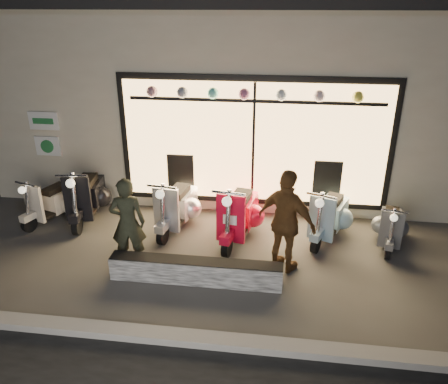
{
  "coord_description": "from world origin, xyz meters",
  "views": [
    {
      "loc": [
        1.32,
        -6.4,
        4.16
      ],
      "look_at": [
        0.39,
        0.6,
        1.05
      ],
      "focal_mm": 35.0,
      "sensor_mm": 36.0,
      "label": 1
    }
  ],
  "objects_px": {
    "graffiti_barrier": "(196,271)",
    "scooter_red": "(240,212)",
    "man": "(128,223)",
    "woman": "(287,222)",
    "scooter_silver": "(178,205)"
  },
  "relations": [
    {
      "from": "graffiti_barrier",
      "to": "scooter_silver",
      "type": "bearing_deg",
      "value": 110.81
    },
    {
      "from": "graffiti_barrier",
      "to": "man",
      "type": "height_order",
      "value": "man"
    },
    {
      "from": "scooter_red",
      "to": "graffiti_barrier",
      "type": "bearing_deg",
      "value": -98.42
    },
    {
      "from": "man",
      "to": "woman",
      "type": "height_order",
      "value": "woman"
    },
    {
      "from": "scooter_silver",
      "to": "man",
      "type": "bearing_deg",
      "value": -99.11
    },
    {
      "from": "man",
      "to": "woman",
      "type": "distance_m",
      "value": 2.6
    },
    {
      "from": "scooter_silver",
      "to": "scooter_red",
      "type": "distance_m",
      "value": 1.27
    },
    {
      "from": "graffiti_barrier",
      "to": "scooter_red",
      "type": "bearing_deg",
      "value": 72.1
    },
    {
      "from": "scooter_silver",
      "to": "woman",
      "type": "xyz_separation_m",
      "value": [
        2.11,
        -1.31,
        0.45
      ]
    },
    {
      "from": "man",
      "to": "woman",
      "type": "xyz_separation_m",
      "value": [
        2.59,
        0.2,
        0.09
      ]
    },
    {
      "from": "scooter_silver",
      "to": "scooter_red",
      "type": "bearing_deg",
      "value": -1.5
    },
    {
      "from": "graffiti_barrier",
      "to": "scooter_silver",
      "type": "height_order",
      "value": "scooter_silver"
    },
    {
      "from": "scooter_red",
      "to": "man",
      "type": "xyz_separation_m",
      "value": [
        -1.73,
        -1.3,
        0.33
      ]
    },
    {
      "from": "scooter_red",
      "to": "man",
      "type": "distance_m",
      "value": 2.19
    },
    {
      "from": "graffiti_barrier",
      "to": "scooter_red",
      "type": "relative_size",
      "value": 1.7
    }
  ]
}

